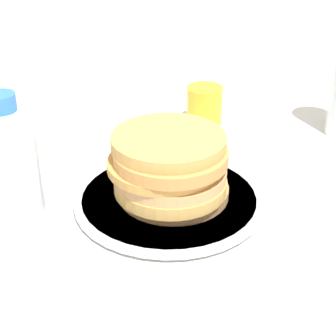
% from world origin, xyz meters
% --- Properties ---
extents(ground_plane, '(4.00, 4.00, 0.00)m').
position_xyz_m(ground_plane, '(0.00, 0.00, 0.00)').
color(ground_plane, silver).
extents(plate, '(0.24, 0.24, 0.01)m').
position_xyz_m(plate, '(0.00, 0.02, 0.01)').
color(plate, silver).
rests_on(plate, ground_plane).
extents(pancake_stack, '(0.16, 0.15, 0.09)m').
position_xyz_m(pancake_stack, '(-0.00, 0.02, 0.05)').
color(pancake_stack, '#B27E4B').
rests_on(pancake_stack, plate).
extents(juice_glass, '(0.06, 0.06, 0.06)m').
position_xyz_m(juice_glass, '(-0.14, -0.20, 0.03)').
color(juice_glass, yellow).
rests_on(juice_glass, ground_plane).
extents(water_bottle_mid, '(0.06, 0.06, 0.19)m').
position_xyz_m(water_bottle_mid, '(0.19, 0.05, 0.09)').
color(water_bottle_mid, silver).
rests_on(water_bottle_mid, ground_plane).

